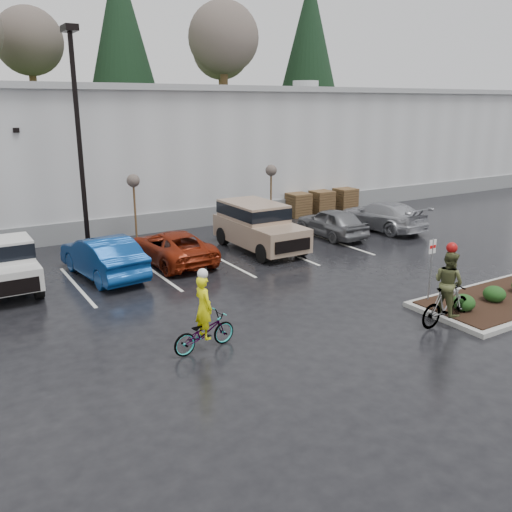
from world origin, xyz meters
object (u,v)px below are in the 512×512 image
car_grey (332,222)px  car_far_silver (381,215)px  car_red (172,247)px  cyclist_hivis (204,325)px  pallet_stack_b (321,202)px  pallet_stack_a (298,205)px  fire_lane_sign (431,263)px  lamppost (77,119)px  pickup_white (0,261)px  cyclist_olive (447,296)px  suv_tan (260,227)px  car_blue (103,256)px  sapling_mid (133,184)px  sapling_east (271,174)px  pallet_stack_c (345,199)px

car_grey → car_far_silver: 3.20m
car_red → cyclist_hivis: bearing=70.7°
pallet_stack_b → car_far_silver: (-0.00, -4.97, 0.06)m
pallet_stack_a → fire_lane_sign: bearing=-108.8°
lamppost → pallet_stack_b: lamppost is taller
pickup_white → cyclist_olive: bearing=-44.2°
pallet_stack_b → suv_tan: size_ratio=0.26×
cyclist_olive → car_blue: bearing=35.4°
car_red → suv_tan: (4.11, -0.19, 0.37)m
pallet_stack_a → cyclist_hivis: size_ratio=0.60×
sapling_mid → car_blue: size_ratio=0.67×
cyclist_olive → pickup_white: bearing=44.7°
pallet_stack_b → lamppost: bearing=-172.0°
suv_tan → cyclist_olive: cyclist_olive is taller
sapling_mid → sapling_east: 7.50m
fire_lane_sign → car_red: (-5.18, 8.83, -0.74)m
lamppost → pallet_stack_a: size_ratio=6.83×
pallet_stack_a → car_far_silver: car_far_silver is taller
car_red → car_far_silver: (11.58, 0.00, 0.07)m
lamppost → pallet_stack_a: 13.61m
pallet_stack_b → cyclist_hivis: (-14.06, -13.02, 0.03)m
car_grey → sapling_mid: bearing=-22.8°
lamppost → pallet_stack_b: (14.20, 2.00, -5.01)m
car_blue → cyclist_olive: (7.27, -9.84, 0.12)m
cyclist_olive → sapling_east: bearing=-13.2°
suv_tan → cyclist_hivis: (-6.60, -7.86, -0.33)m
pallet_stack_a → car_grey: car_grey is taller
pallet_stack_a → pallet_stack_c: size_ratio=1.00×
sapling_mid → car_red: bearing=-88.2°
sapling_east → pallet_stack_a: (2.50, 1.00, -2.05)m
lamppost → suv_tan: bearing=-25.1°
sapling_east → pallet_stack_b: size_ratio=2.37×
lamppost → car_far_silver: size_ratio=1.83×
pallet_stack_a → cyclist_hivis: 17.95m
sapling_mid → car_grey: sapling_mid is taller
pallet_stack_c → car_red: bearing=-159.6°
car_blue → car_far_silver: bearing=174.7°
car_grey → cyclist_hivis: cyclist_hivis is taller
suv_tan → pickup_white: bearing=177.8°
pickup_white → car_blue: 3.51m
car_far_silver → fire_lane_sign: bearing=49.7°
sapling_east → pallet_stack_b: 4.78m
car_red → car_blue: bearing=5.4°
pallet_stack_c → car_grey: car_grey is taller
cyclist_hivis → sapling_east: bearing=-46.9°
lamppost → car_grey: size_ratio=2.21×
pallet_stack_a → pallet_stack_b: 1.70m
lamppost → pallet_stack_a: (12.50, 2.00, -5.01)m
car_grey → car_blue: bearing=4.1°
pallet_stack_c → pallet_stack_b: bearing=180.0°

